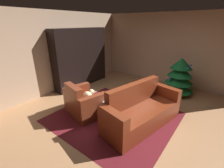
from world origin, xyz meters
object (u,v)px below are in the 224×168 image
Objects in this scene: couch_red at (141,112)px; coffee_table at (117,103)px; decorated_tree at (179,77)px; book_stack_on_table at (117,99)px; bottle_on_table at (120,94)px; armchair_red at (84,103)px; bookshelf_unit at (84,58)px.

coffee_table is at bearing -165.81° from couch_red.
decorated_tree reaches higher than couch_red.
decorated_tree is at bearing 70.92° from book_stack_on_table.
book_stack_on_table is at bearing -90.98° from bottle_on_table.
armchair_red is 0.86m from book_stack_on_table.
book_stack_on_table is (-0.61, -0.10, 0.18)m from couch_red.
couch_red reaches higher than armchair_red.
bookshelf_unit is 2.68m from coffee_table.
bottle_on_table is at bearing 35.23° from armchair_red.
couch_red is 2.22m from decorated_tree.
bookshelf_unit is 2.61m from book_stack_on_table.
bottle_on_table is (0.00, 0.14, 0.06)m from book_stack_on_table.
armchair_red is at bearing -119.76° from decorated_tree.
book_stack_on_table reaches higher than coffee_table.
armchair_red is 0.95m from bottle_on_table.
bottle_on_table is (-0.03, 0.18, 0.15)m from coffee_table.
bookshelf_unit is 8.89× the size of bottle_on_table.
armchair_red is 4.72× the size of book_stack_on_table.
bottle_on_table is at bearing -110.13° from decorated_tree.
coffee_table is at bearing -107.92° from decorated_tree.
bookshelf_unit is 3.27× the size of coffee_table.
armchair_red is 3.10m from decorated_tree.
coffee_table is 0.56× the size of decorated_tree.
decorated_tree is (0.79, 2.16, 0.04)m from bottle_on_table.
bookshelf_unit reaches higher than armchair_red.
bookshelf_unit is 3.16m from couch_red.
bottle_on_table reaches higher than book_stack_on_table.
bottle_on_table reaches higher than coffee_table.
coffee_table is (-0.58, -0.15, 0.10)m from couch_red.
couch_red is 8.32× the size of bottle_on_table.
couch_red is (2.92, -1.02, -0.67)m from bookshelf_unit.
book_stack_on_table is at bearing -109.08° from decorated_tree.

